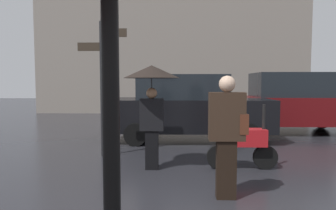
# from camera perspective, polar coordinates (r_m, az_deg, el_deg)

# --- Properties ---
(pedestrian_with_umbrella) EXTENTS (1.06, 1.06, 1.97)m
(pedestrian_with_umbrella) POSITION_cam_1_polar(r_m,az_deg,el_deg) (5.73, -3.07, 3.76)
(pedestrian_with_umbrella) COLOR black
(pedestrian_with_umbrella) RESTS_ON ground
(pedestrian_with_bag) EXTENTS (0.53, 0.24, 1.74)m
(pedestrian_with_bag) POSITION_cam_1_polar(r_m,az_deg,el_deg) (4.38, 11.04, -4.52)
(pedestrian_with_bag) COLOR black
(pedestrian_with_bag) RESTS_ON ground
(parked_scooter) EXTENTS (1.34, 0.32, 1.23)m
(parked_scooter) POSITION_cam_1_polar(r_m,az_deg,el_deg) (5.99, 13.26, -6.42)
(parked_scooter) COLOR black
(parked_scooter) RESTS_ON ground
(parked_car_left) EXTENTS (4.08, 2.05, 1.97)m
(parked_car_left) POSITION_cam_1_polar(r_m,az_deg,el_deg) (10.88, 22.20, 0.40)
(parked_car_left) COLOR #590C0F
(parked_car_left) RESTS_ON ground
(parked_car_right) EXTENTS (4.50, 1.98, 1.87)m
(parked_car_right) POSITION_cam_1_polar(r_m,az_deg,el_deg) (8.76, 3.80, -0.40)
(parked_car_right) COLOR black
(parked_car_right) RESTS_ON ground
(street_signpost) EXTENTS (1.08, 0.08, 2.98)m
(street_signpost) POSITION_cam_1_polar(r_m,az_deg,el_deg) (6.91, -12.21, 5.44)
(street_signpost) COLOR black
(street_signpost) RESTS_ON ground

